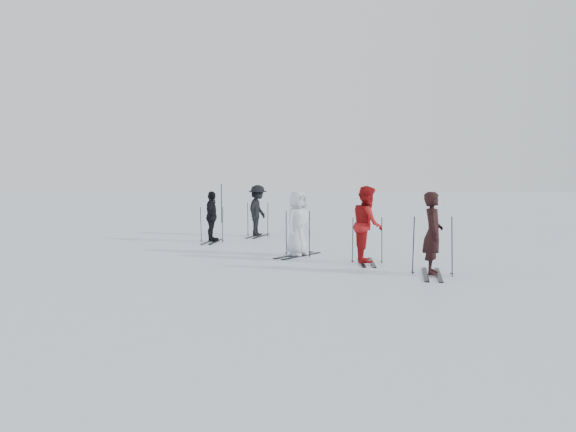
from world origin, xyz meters
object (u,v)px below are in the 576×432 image
at_px(skier_grey, 298,224).
at_px(piste_marker, 222,203).
at_px(skier_near_dark, 433,234).
at_px(skier_red, 367,225).
at_px(skier_uphill_left, 212,217).
at_px(skier_uphill_far, 258,211).

relative_size(skier_grey, piste_marker, 0.97).
distance_m(skier_near_dark, skier_red, 2.11).
bearing_deg(skier_grey, skier_near_dark, -98.00).
bearing_deg(skier_red, skier_near_dark, -142.17).
relative_size(skier_grey, skier_uphill_left, 1.06).
bearing_deg(skier_grey, skier_uphill_left, 78.54).
xyz_separation_m(skier_uphill_left, skier_uphill_far, (1.36, 1.80, 0.09)).
bearing_deg(skier_uphill_left, piste_marker, 11.29).
distance_m(skier_near_dark, skier_grey, 4.17).
distance_m(skier_uphill_left, skier_uphill_far, 2.26).
bearing_deg(piste_marker, skier_red, -65.00).
relative_size(skier_grey, skier_uphill_far, 0.96).
bearing_deg(skier_red, piste_marker, 26.43).
bearing_deg(skier_uphill_far, skier_near_dark, -135.17).
bearing_deg(skier_grey, skier_uphill_far, 52.90).
bearing_deg(skier_uphill_left, skier_uphill_far, -32.19).
height_order(skier_red, skier_grey, skier_red).
relative_size(skier_red, piste_marker, 1.06).
distance_m(skier_red, skier_uphill_far, 6.91).
relative_size(skier_uphill_left, skier_uphill_far, 0.90).
xyz_separation_m(skier_grey, skier_uphill_far, (-1.54, 4.90, 0.04)).
bearing_deg(skier_red, skier_uphill_far, 30.05).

